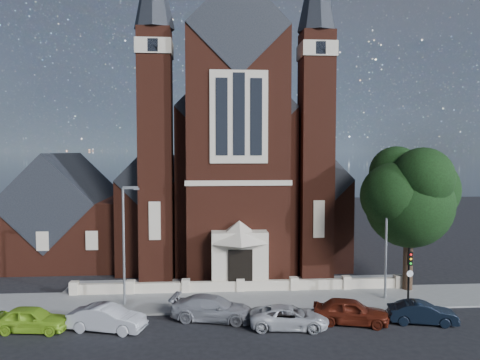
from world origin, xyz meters
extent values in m
plane|color=black|center=(0.00, 15.00, 0.00)|extent=(120.00, 120.00, 0.00)
cube|color=slate|center=(0.00, 4.50, 0.00)|extent=(60.00, 5.00, 0.12)
cube|color=slate|center=(0.00, 8.50, 0.00)|extent=(26.00, 3.00, 0.14)
cube|color=beige|center=(0.00, 6.50, 0.00)|extent=(24.00, 0.40, 0.90)
cube|color=#491E13|center=(0.00, 25.00, 7.00)|extent=(10.00, 30.00, 14.00)
cube|color=black|center=(0.00, 25.00, 14.00)|extent=(10.00, 30.20, 10.00)
cube|color=#491E13|center=(-7.50, 24.00, 4.00)|extent=(5.00, 26.00, 8.00)
cube|color=#491E13|center=(7.50, 24.00, 4.00)|extent=(5.00, 26.00, 8.00)
cube|color=black|center=(-7.50, 24.00, 8.00)|extent=(5.01, 26.20, 5.01)
cube|color=black|center=(7.50, 24.00, 8.00)|extent=(5.01, 26.20, 5.01)
cube|color=#491E13|center=(0.00, 9.50, 10.00)|extent=(8.00, 3.00, 20.00)
cube|color=black|center=(0.00, 9.50, 20.00)|extent=(8.00, 3.20, 8.00)
cube|color=beige|center=(0.00, 7.95, 13.00)|extent=(4.40, 0.15, 7.00)
cube|color=black|center=(0.00, 7.88, 13.20)|extent=(0.90, 0.08, 6.20)
cube|color=beige|center=(0.00, 7.50, 2.20)|extent=(4.20, 2.00, 4.40)
cube|color=black|center=(0.00, 6.45, 1.60)|extent=(1.80, 0.12, 3.20)
cone|color=beige|center=(0.00, 7.50, 4.40)|extent=(4.60, 4.60, 1.60)
cube|color=#491E13|center=(-6.50, 10.50, 10.00)|extent=(2.60, 2.60, 20.00)
cube|color=beige|center=(-6.50, 10.50, 18.50)|extent=(2.80, 2.80, 1.20)
cube|color=#491E13|center=(6.50, 10.50, 10.00)|extent=(2.60, 2.60, 20.00)
cube|color=beige|center=(6.50, 10.50, 18.50)|extent=(2.80, 2.80, 1.20)
cube|color=#491E13|center=(-16.00, 18.00, 3.00)|extent=(12.00, 12.00, 6.00)
cube|color=black|center=(-16.00, 18.00, 6.00)|extent=(8.49, 12.20, 8.49)
cylinder|color=black|center=(12.50, 6.00, 2.50)|extent=(0.70, 0.70, 5.00)
sphere|color=black|center=(12.50, 6.00, 6.50)|extent=(6.40, 6.40, 6.40)
sphere|color=black|center=(12.90, 4.80, 8.50)|extent=(4.40, 4.40, 4.40)
cylinder|color=gray|center=(-8.00, 4.00, 4.00)|extent=(0.16, 0.16, 8.00)
cube|color=gray|center=(-7.50, 4.00, 8.00)|extent=(1.00, 0.15, 0.18)
cube|color=gray|center=(-7.10, 4.00, 7.92)|extent=(0.35, 0.22, 0.12)
cylinder|color=gray|center=(10.00, 4.00, 4.00)|extent=(0.16, 0.16, 8.00)
cube|color=gray|center=(10.50, 4.00, 8.00)|extent=(1.00, 0.15, 0.18)
cube|color=gray|center=(10.90, 4.00, 7.92)|extent=(0.35, 0.22, 0.12)
cylinder|color=black|center=(11.00, 2.50, 2.00)|extent=(0.14, 0.14, 4.00)
cube|color=black|center=(11.00, 2.35, 3.30)|extent=(0.28, 0.22, 0.90)
sphere|color=red|center=(11.00, 2.22, 3.60)|extent=(0.14, 0.14, 0.14)
sphere|color=#CC8C0C|center=(11.00, 2.22, 3.30)|extent=(0.14, 0.14, 0.14)
sphere|color=#0C9919|center=(11.00, 2.22, 3.00)|extent=(0.14, 0.14, 0.14)
imported|color=#8CC026|center=(-12.59, -0.11, 0.73)|extent=(4.42, 2.17, 1.45)
imported|color=#AAACB2|center=(-8.25, -0.32, 0.74)|extent=(4.72, 2.67, 1.47)
imported|color=gray|center=(-2.11, 0.96, 0.75)|extent=(5.50, 3.21, 1.50)
imported|color=silver|center=(2.37, -0.66, 0.65)|extent=(4.88, 2.68, 1.30)
imported|color=#541A0E|center=(6.19, -0.26, 0.77)|extent=(4.84, 2.93, 1.54)
imported|color=black|center=(10.53, -0.54, 0.66)|extent=(4.20, 2.20, 1.32)
camera|label=1|loc=(-2.47, -27.37, 10.43)|focal=35.00mm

